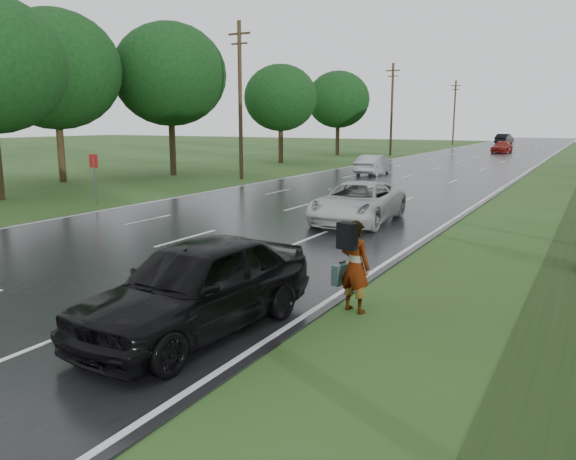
# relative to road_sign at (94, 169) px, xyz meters

# --- Properties ---
(road) EXTENTS (14.00, 180.00, 0.04)m
(road) POSITION_rel_road_sign_xyz_m (8.50, 33.00, -1.62)
(road) COLOR black
(road) RESTS_ON ground
(edge_stripe_east) EXTENTS (0.12, 180.00, 0.01)m
(edge_stripe_east) POSITION_rel_road_sign_xyz_m (15.25, 33.00, -1.60)
(edge_stripe_east) COLOR silver
(edge_stripe_east) RESTS_ON road
(edge_stripe_west) EXTENTS (0.12, 180.00, 0.01)m
(edge_stripe_west) POSITION_rel_road_sign_xyz_m (1.75, 33.00, -1.60)
(edge_stripe_west) COLOR silver
(edge_stripe_west) RESTS_ON road
(center_line) EXTENTS (0.12, 180.00, 0.01)m
(center_line) POSITION_rel_road_sign_xyz_m (8.50, 33.00, -1.60)
(center_line) COLOR silver
(center_line) RESTS_ON road
(road_sign) EXTENTS (0.50, 0.06, 2.30)m
(road_sign) POSITION_rel_road_sign_xyz_m (0.00, 0.00, 0.00)
(road_sign) COLOR slate
(road_sign) RESTS_ON ground
(utility_pole_mid) EXTENTS (1.60, 0.26, 10.00)m
(utility_pole_mid) POSITION_rel_road_sign_xyz_m (-0.70, 13.00, 3.55)
(utility_pole_mid) COLOR #312114
(utility_pole_mid) RESTS_ON ground
(utility_pole_far) EXTENTS (1.60, 0.26, 10.00)m
(utility_pole_far) POSITION_rel_road_sign_xyz_m (-0.70, 43.00, 3.55)
(utility_pole_far) COLOR #312114
(utility_pole_far) RESTS_ON ground
(utility_pole_distant) EXTENTS (1.60, 0.26, 10.00)m
(utility_pole_distant) POSITION_rel_road_sign_xyz_m (-0.70, 73.00, 3.55)
(utility_pole_distant) COLOR #312114
(utility_pole_distant) RESTS_ON ground
(tree_west_c) EXTENTS (7.80, 7.80, 10.43)m
(tree_west_c) POSITION_rel_road_sign_xyz_m (-6.50, 13.00, 5.27)
(tree_west_c) COLOR #312114
(tree_west_c) RESTS_ON ground
(tree_west_d) EXTENTS (6.60, 6.60, 8.80)m
(tree_west_d) POSITION_rel_road_sign_xyz_m (-5.70, 27.00, 4.18)
(tree_west_d) COLOR #312114
(tree_west_d) RESTS_ON ground
(tree_west_e) EXTENTS (8.00, 8.00, 10.44)m
(tree_west_e) POSITION_rel_road_sign_xyz_m (-9.50, 6.00, 5.19)
(tree_west_e) COLOR #312114
(tree_west_e) RESTS_ON ground
(tree_west_f) EXTENTS (7.00, 7.00, 9.29)m
(tree_west_f) POSITION_rel_road_sign_xyz_m (-6.30, 41.00, 4.49)
(tree_west_f) COLOR #312114
(tree_west_f) RESTS_ON ground
(pedestrian) EXTENTS (0.90, 0.90, 1.86)m
(pedestrian) POSITION_rel_road_sign_xyz_m (15.92, -7.87, -0.68)
(pedestrian) COLOR #A5998C
(pedestrian) RESTS_ON ground
(white_pickup) EXTENTS (2.79, 5.54, 1.50)m
(white_pickup) POSITION_rel_road_sign_xyz_m (12.24, 1.41, -0.85)
(white_pickup) COLOR silver
(white_pickup) RESTS_ON road
(dark_sedan) EXTENTS (2.41, 5.16, 1.71)m
(dark_sedan) POSITION_rel_road_sign_xyz_m (13.94, -10.36, -0.75)
(dark_sedan) COLOR black
(dark_sedan) RESTS_ON road
(silver_sedan) EXTENTS (1.56, 4.25, 1.39)m
(silver_sedan) POSITION_rel_road_sign_xyz_m (6.00, 19.77, -0.91)
(silver_sedan) COLOR #94959C
(silver_sedan) RESTS_ON road
(far_car_red) EXTENTS (2.15, 4.72, 1.34)m
(far_car_red) POSITION_rel_road_sign_xyz_m (9.50, 54.05, -0.93)
(far_car_red) COLOR maroon
(far_car_red) RESTS_ON road
(far_car_dark) EXTENTS (2.33, 5.37, 1.72)m
(far_car_dark) POSITION_rel_road_sign_xyz_m (5.96, 80.09, -0.74)
(far_car_dark) COLOR black
(far_car_dark) RESTS_ON road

